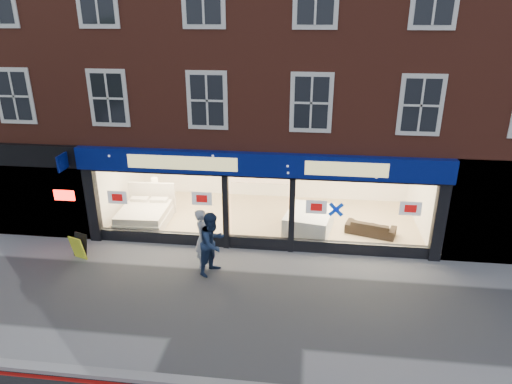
% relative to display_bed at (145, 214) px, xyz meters
% --- Properties ---
extents(ground, '(120.00, 120.00, 0.00)m').
position_rel_display_bed_xyz_m(ground, '(4.25, -4.33, -0.43)').
color(ground, gray).
rests_on(ground, ground).
extents(showroom_floor, '(11.00, 4.50, 0.10)m').
position_rel_display_bed_xyz_m(showroom_floor, '(4.25, 0.92, -0.38)').
color(showroom_floor, tan).
rests_on(showroom_floor, ground).
extents(building, '(19.00, 8.26, 10.30)m').
position_rel_display_bed_xyz_m(building, '(4.23, 2.60, 6.24)').
color(building, brown).
rests_on(building, ground).
extents(display_bed, '(1.79, 2.15, 1.18)m').
position_rel_display_bed_xyz_m(display_bed, '(0.00, 0.00, 0.00)').
color(display_bed, silver).
rests_on(display_bed, showroom_floor).
extents(bedside_table, '(0.55, 0.55, 0.55)m').
position_rel_display_bed_xyz_m(bedside_table, '(-0.15, 1.61, -0.06)').
color(bedside_table, brown).
rests_on(bedside_table, showroom_floor).
extents(mattress_stack, '(1.80, 2.11, 0.74)m').
position_rel_display_bed_xyz_m(mattress_stack, '(5.85, -0.00, 0.04)').
color(mattress_stack, white).
rests_on(mattress_stack, showroom_floor).
extents(sofa, '(1.78, 1.11, 0.48)m').
position_rel_display_bed_xyz_m(sofa, '(7.95, 0.04, -0.09)').
color(sofa, black).
rests_on(sofa, showroom_floor).
extents(a_board, '(0.60, 0.49, 0.79)m').
position_rel_display_bed_xyz_m(a_board, '(-1.22, -2.56, -0.04)').
color(a_board, yellow).
rests_on(a_board, ground).
extents(pedestrian_grey, '(0.48, 0.70, 1.83)m').
position_rel_display_bed_xyz_m(pedestrian_grey, '(2.73, -2.50, 0.48)').
color(pedestrian_grey, '#AFB4B8').
rests_on(pedestrian_grey, ground).
extents(pedestrian_blue, '(1.07, 1.16, 1.91)m').
position_rel_display_bed_xyz_m(pedestrian_blue, '(3.10, -2.85, 0.52)').
color(pedestrian_blue, '#1A2A48').
rests_on(pedestrian_blue, ground).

